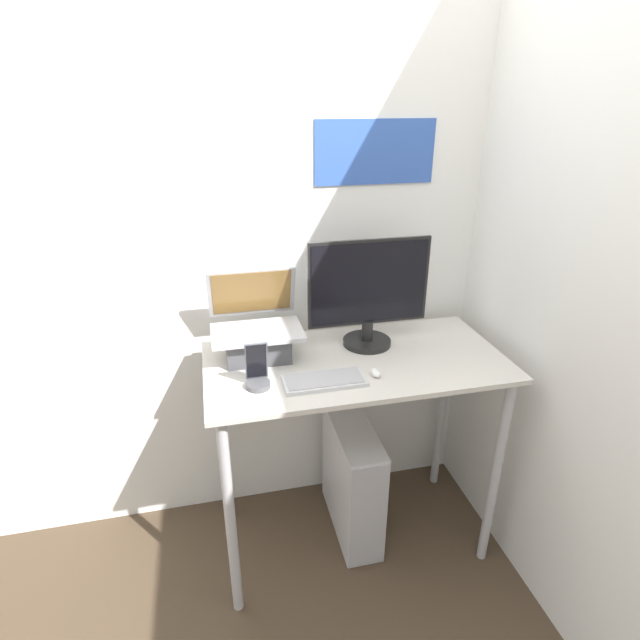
{
  "coord_description": "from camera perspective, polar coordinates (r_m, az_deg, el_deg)",
  "views": [
    {
      "loc": [
        -0.52,
        -1.33,
        1.84
      ],
      "look_at": [
        -0.14,
        0.29,
        1.1
      ],
      "focal_mm": 28.0,
      "sensor_mm": 36.0,
      "label": 1
    }
  ],
  "objects": [
    {
      "name": "cell_phone",
      "position": [
        1.75,
        -7.17,
        -6.23
      ],
      "size": [
        0.09,
        0.09,
        0.17
      ],
      "color": "#4C4C51",
      "rests_on": "desk"
    },
    {
      "name": "monitor",
      "position": [
        1.97,
        5.58,
        2.82
      ],
      "size": [
        0.49,
        0.2,
        0.44
      ],
      "color": "black",
      "rests_on": "desk"
    },
    {
      "name": "mouse",
      "position": [
        1.83,
        6.38,
        -6.01
      ],
      "size": [
        0.03,
        0.06,
        0.03
      ],
      "color": "white",
      "rests_on": "desk"
    },
    {
      "name": "wall_back",
      "position": [
        2.13,
        1.45,
        9.4
      ],
      "size": [
        6.0,
        0.06,
        2.6
      ],
      "color": "white",
      "rests_on": "ground_plane"
    },
    {
      "name": "keyboard",
      "position": [
        1.78,
        0.5,
        -6.91
      ],
      "size": [
        0.29,
        0.13,
        0.02
      ],
      "color": "silver",
      "rests_on": "desk"
    },
    {
      "name": "laptop",
      "position": [
        1.93,
        -7.23,
        -1.73
      ],
      "size": [
        0.34,
        0.29,
        0.33
      ],
      "color": "#4C4C51",
      "rests_on": "desk"
    },
    {
      "name": "computer_tower",
      "position": [
        2.36,
        3.7,
        -17.63
      ],
      "size": [
        0.16,
        0.48,
        0.55
      ],
      "color": "silver",
      "rests_on": "ground_plane"
    },
    {
      "name": "desk",
      "position": [
        2.01,
        3.98,
        -8.04
      ],
      "size": [
        1.16,
        0.58,
        0.92
      ],
      "color": "beige",
      "rests_on": "ground_plane"
    },
    {
      "name": "wall_side_right",
      "position": [
        1.86,
        27.32,
        4.43
      ],
      "size": [
        0.05,
        6.0,
        2.6
      ],
      "color": "white",
      "rests_on": "ground_plane"
    },
    {
      "name": "ground_plane",
      "position": [
        2.33,
        5.72,
        -28.35
      ],
      "size": [
        12.0,
        12.0,
        0.0
      ],
      "primitive_type": "plane",
      "color": "#473828"
    }
  ]
}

